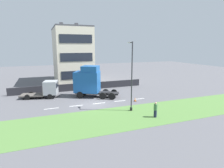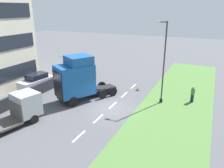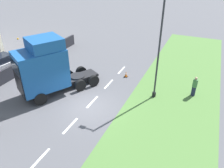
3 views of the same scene
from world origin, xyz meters
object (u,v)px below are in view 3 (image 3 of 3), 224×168
lorry_cab (45,68)px  lamp_post (158,53)px  traffic_cone_lead (126,74)px  pedestrian (194,87)px

lorry_cab → lamp_post: bearing=-128.9°
lamp_post → traffic_cone_lead: 5.48m
pedestrian → traffic_cone_lead: bearing=-7.5°
traffic_cone_lead → lamp_post: bearing=144.7°
lamp_post → pedestrian: bearing=-153.6°
pedestrian → traffic_cone_lead: 6.47m
pedestrian → traffic_cone_lead: size_ratio=3.04×
pedestrian → traffic_cone_lead: pedestrian is taller
lorry_cab → pedestrian: bearing=-127.5°
lamp_post → pedestrian: lamp_post is taller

